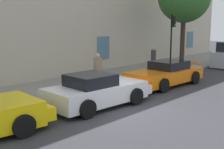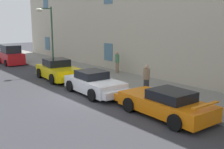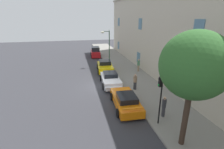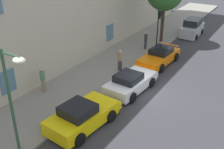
{
  "view_description": "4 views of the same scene",
  "coord_description": "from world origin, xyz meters",
  "px_view_note": "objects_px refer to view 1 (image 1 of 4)",
  "views": [
    {
      "loc": [
        -8.53,
        -7.49,
        3.41
      ],
      "look_at": [
        1.02,
        1.28,
        1.08
      ],
      "focal_mm": 48.84,
      "sensor_mm": 36.0,
      "label": 1
    },
    {
      "loc": [
        12.64,
        -8.27,
        4.3
      ],
      "look_at": [
        1.66,
        0.75,
        1.48
      ],
      "focal_mm": 43.79,
      "sensor_mm": 36.0,
      "label": 2
    },
    {
      "loc": [
        16.95,
        -2.78,
        7.28
      ],
      "look_at": [
        -1.03,
        1.31,
        0.89
      ],
      "focal_mm": 26.49,
      "sensor_mm": 36.0,
      "label": 3
    },
    {
      "loc": [
        -15.11,
        -6.86,
        9.42
      ],
      "look_at": [
        -0.46,
        2.31,
        0.93
      ],
      "focal_mm": 44.42,
      "sensor_mm": 36.0,
      "label": 4
    }
  ],
  "objects_px": {
    "traffic_light": "(172,33)",
    "pedestrian_admiring": "(98,70)",
    "sportscar_white_middle": "(163,75)",
    "pedestrian_bystander": "(153,59)",
    "sportscar_yellow_flank": "(99,91)"
  },
  "relations": [
    {
      "from": "sportscar_yellow_flank",
      "to": "pedestrian_admiring",
      "type": "height_order",
      "value": "pedestrian_admiring"
    },
    {
      "from": "sportscar_white_middle",
      "to": "traffic_light",
      "type": "xyz_separation_m",
      "value": [
        3.1,
        1.43,
        2.03
      ]
    },
    {
      "from": "sportscar_yellow_flank",
      "to": "pedestrian_admiring",
      "type": "relative_size",
      "value": 2.77
    },
    {
      "from": "pedestrian_admiring",
      "to": "sportscar_yellow_flank",
      "type": "bearing_deg",
      "value": -133.71
    },
    {
      "from": "sportscar_yellow_flank",
      "to": "traffic_light",
      "type": "relative_size",
      "value": 1.27
    },
    {
      "from": "sportscar_yellow_flank",
      "to": "pedestrian_bystander",
      "type": "distance_m",
      "value": 7.71
    },
    {
      "from": "sportscar_white_middle",
      "to": "traffic_light",
      "type": "relative_size",
      "value": 1.39
    },
    {
      "from": "sportscar_white_middle",
      "to": "pedestrian_admiring",
      "type": "height_order",
      "value": "pedestrian_admiring"
    },
    {
      "from": "sportscar_yellow_flank",
      "to": "pedestrian_admiring",
      "type": "xyz_separation_m",
      "value": [
        2.05,
        2.14,
        0.38
      ]
    },
    {
      "from": "sportscar_yellow_flank",
      "to": "sportscar_white_middle",
      "type": "relative_size",
      "value": 0.91
    },
    {
      "from": "pedestrian_admiring",
      "to": "pedestrian_bystander",
      "type": "xyz_separation_m",
      "value": [
        5.25,
        0.34,
        0.01
      ]
    },
    {
      "from": "sportscar_yellow_flank",
      "to": "traffic_light",
      "type": "bearing_deg",
      "value": 11.4
    },
    {
      "from": "sportscar_white_middle",
      "to": "sportscar_yellow_flank",
      "type": "bearing_deg",
      "value": -177.82
    },
    {
      "from": "traffic_light",
      "to": "pedestrian_admiring",
      "type": "relative_size",
      "value": 2.19
    },
    {
      "from": "traffic_light",
      "to": "pedestrian_admiring",
      "type": "height_order",
      "value": "traffic_light"
    }
  ]
}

